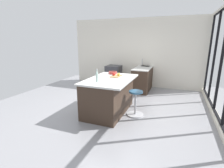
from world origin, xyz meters
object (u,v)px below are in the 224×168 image
oven_range (114,75)px  fruit_bowl (113,73)px  stool_by_window (135,104)px  kitchen_island (109,95)px  cutting_board (116,76)px  apple_red (114,74)px  water_bottle (97,77)px  apple_yellow (119,74)px

oven_range → fruit_bowl: bearing=20.1°
stool_by_window → fruit_bowl: 1.24m
stool_by_window → kitchen_island: bearing=-86.7°
cutting_board → apple_red: apple_red is taller
kitchen_island → water_bottle: 0.74m
stool_by_window → fruit_bowl: bearing=-124.8°
kitchen_island → apple_yellow: size_ratio=20.49×
oven_range → apple_yellow: size_ratio=10.39×
apple_yellow → water_bottle: 0.83m
stool_by_window → fruit_bowl: (-0.60, -0.86, 0.66)m
cutting_board → water_bottle: water_bottle is taller
apple_red → cutting_board: bearing=85.5°
apple_yellow → water_bottle: size_ratio=0.27×
apple_red → oven_range: bearing=-159.2°
fruit_bowl → kitchen_island: bearing=11.5°
stool_by_window → fruit_bowl: fruit_bowl is taller
cutting_board → water_bottle: 0.79m
stool_by_window → water_bottle: water_bottle is taller
stool_by_window → water_bottle: size_ratio=2.10×
water_bottle → fruit_bowl: water_bottle is taller
stool_by_window → water_bottle: bearing=-60.2°
oven_range → apple_red: size_ratio=9.83×
fruit_bowl → oven_range: bearing=-159.9°
water_bottle → fruit_bowl: (-1.09, -0.01, -0.08)m
water_bottle → kitchen_island: bearing=165.3°
kitchen_island → water_bottle: bearing=-14.7°
oven_range → apple_red: 2.63m
stool_by_window → cutting_board: (-0.27, -0.64, 0.63)m
water_bottle → fruit_bowl: bearing=-179.3°
kitchen_island → apple_red: (-0.32, 0.02, 0.53)m
oven_range → water_bottle: size_ratio=2.75×
oven_range → kitchen_island: kitchen_island is taller
apple_yellow → apple_red: (0.02, -0.14, 0.00)m
apple_yellow → cutting_board: bearing=-71.9°
kitchen_island → cutting_board: size_ratio=4.71×
kitchen_island → stool_by_window: kitchen_island is taller
cutting_board → apple_yellow: bearing=108.1°
cutting_board → kitchen_island: bearing=-16.1°
oven_range → kitchen_island: size_ratio=0.51×
oven_range → water_bottle: (3.16, 0.77, 0.63)m
cutting_board → fruit_bowl: size_ratio=1.47×
kitchen_island → oven_range: bearing=-161.9°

